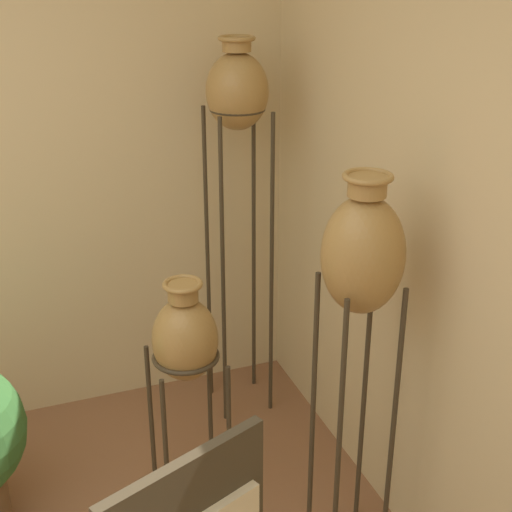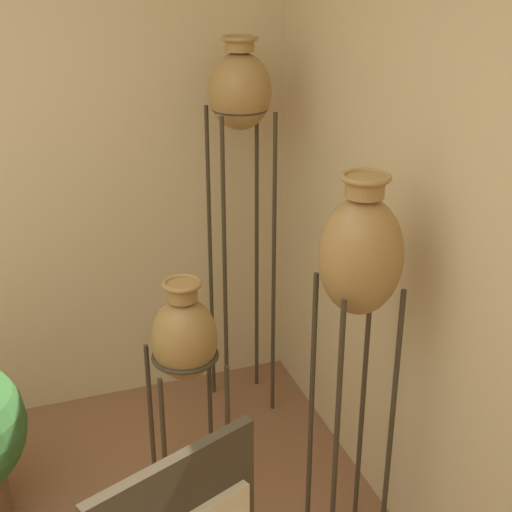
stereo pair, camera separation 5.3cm
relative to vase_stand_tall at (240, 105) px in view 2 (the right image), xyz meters
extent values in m
cylinder|color=#382D1E|center=(-0.12, -0.12, -0.80)|extent=(0.02, 0.02, 1.57)
cylinder|color=#382D1E|center=(0.12, -0.12, -0.80)|extent=(0.02, 0.02, 1.57)
cylinder|color=#382D1E|center=(-0.12, 0.12, -0.80)|extent=(0.02, 0.02, 1.57)
cylinder|color=#382D1E|center=(0.12, 0.12, -0.80)|extent=(0.02, 0.02, 1.57)
torus|color=#382D1E|center=(0.00, 0.00, -0.02)|extent=(0.26, 0.26, 0.02)
ellipsoid|color=olive|center=(0.00, 0.00, 0.06)|extent=(0.28, 0.28, 0.35)
cylinder|color=olive|center=(0.00, 0.00, 0.26)|extent=(0.13, 0.13, 0.06)
torus|color=olive|center=(0.00, 0.00, 0.29)|extent=(0.17, 0.17, 0.02)
cylinder|color=#382D1E|center=(-0.04, -1.20, -1.00)|extent=(0.02, 0.02, 1.18)
cylinder|color=#382D1E|center=(0.18, -1.20, -1.00)|extent=(0.02, 0.02, 1.18)
cylinder|color=#382D1E|center=(-0.04, -0.98, -1.00)|extent=(0.02, 0.02, 1.18)
cylinder|color=#382D1E|center=(0.18, -0.98, -1.00)|extent=(0.02, 0.02, 1.18)
torus|color=#382D1E|center=(0.07, -1.09, -0.41)|extent=(0.23, 0.23, 0.02)
ellipsoid|color=olive|center=(0.07, -1.09, -0.31)|extent=(0.29, 0.29, 0.42)
cylinder|color=olive|center=(0.07, -1.09, -0.07)|extent=(0.13, 0.13, 0.07)
torus|color=olive|center=(0.07, -1.09, -0.03)|extent=(0.17, 0.17, 0.02)
cylinder|color=#382D1E|center=(-0.59, -0.79, -1.21)|extent=(0.02, 0.02, 0.74)
cylinder|color=#382D1E|center=(-0.32, -0.79, -1.21)|extent=(0.02, 0.02, 0.74)
cylinder|color=#382D1E|center=(-0.59, -0.53, -1.21)|extent=(0.02, 0.02, 0.74)
cylinder|color=#382D1E|center=(-0.32, -0.53, -1.21)|extent=(0.02, 0.02, 0.74)
torus|color=#382D1E|center=(-0.46, -0.66, -0.84)|extent=(0.27, 0.27, 0.02)
ellipsoid|color=olive|center=(-0.46, -0.66, -0.77)|extent=(0.26, 0.26, 0.34)
cylinder|color=olive|center=(-0.46, -0.66, -0.56)|extent=(0.12, 0.12, 0.07)
torus|color=olive|center=(-0.46, -0.66, -0.52)|extent=(0.16, 0.16, 0.02)
camera|label=1|loc=(-1.05, -3.03, 0.65)|focal=50.00mm
camera|label=2|loc=(-1.00, -3.05, 0.65)|focal=50.00mm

